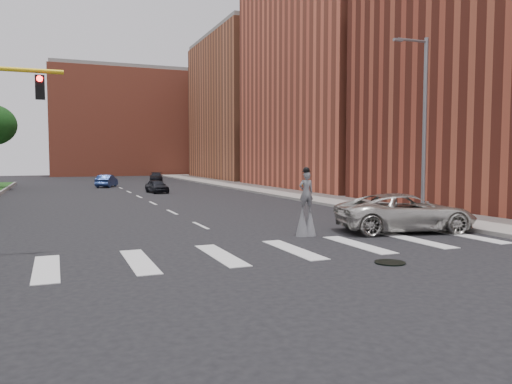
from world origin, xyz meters
The scene contains 12 objects.
ground_plane centered at (0.00, 0.00, 0.00)m, with size 160.00×160.00×0.00m, color black.
sidewalk_right centered at (12.50, 25.00, 0.09)m, with size 5.00×90.00×0.18m, color gray.
manhole centered at (3.00, -2.00, 0.02)m, with size 0.90×0.90×0.04m, color black.
building_mid centered at (22.00, 30.00, 12.00)m, with size 16.00×22.00×24.00m, color #C85A3E.
building_far centered at (22.00, 54.00, 10.00)m, with size 16.00×22.00×20.00m, color #B56542.
building_backdrop centered at (6.00, 78.00, 9.00)m, with size 26.00×14.00×18.00m, color #C85A3E.
streetlight centered at (10.90, 6.00, 4.90)m, with size 2.05×0.20×9.00m.
stilt_performer centered at (3.08, 3.50, 1.04)m, with size 0.84×0.55×2.75m.
suv_crossing centered at (7.54, 3.00, 0.80)m, with size 2.67×5.78×1.61m, color beige.
car_near centered at (2.13, 29.83, 0.58)m, with size 1.38×3.43×1.17m, color black.
car_mid centered at (-1.16, 40.21, 0.65)m, with size 1.37×3.92×1.29m, color navy.
car_far centered at (5.99, 50.70, 0.58)m, with size 1.64×4.03×1.17m, color black.
Camera 1 is at (-6.12, -14.03, 3.13)m, focal length 35.00 mm.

